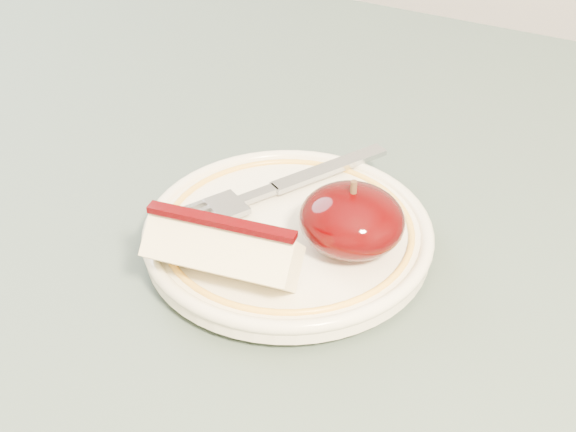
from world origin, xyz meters
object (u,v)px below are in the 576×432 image
at_px(apple_half, 352,220).
at_px(fork, 273,189).
at_px(table, 199,347).
at_px(plate, 288,234).

bearing_deg(apple_half, fork, 158.60).
height_order(table, fork, fork).
xyz_separation_m(table, apple_half, (0.10, 0.03, 0.13)).
xyz_separation_m(table, plate, (0.06, 0.03, 0.10)).
bearing_deg(apple_half, plate, -177.84).
bearing_deg(fork, plate, -107.98).
xyz_separation_m(plate, apple_half, (0.04, 0.00, 0.02)).
xyz_separation_m(table, fork, (0.03, 0.06, 0.11)).
relative_size(plate, apple_half, 2.85).
bearing_deg(fork, apple_half, -81.73).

